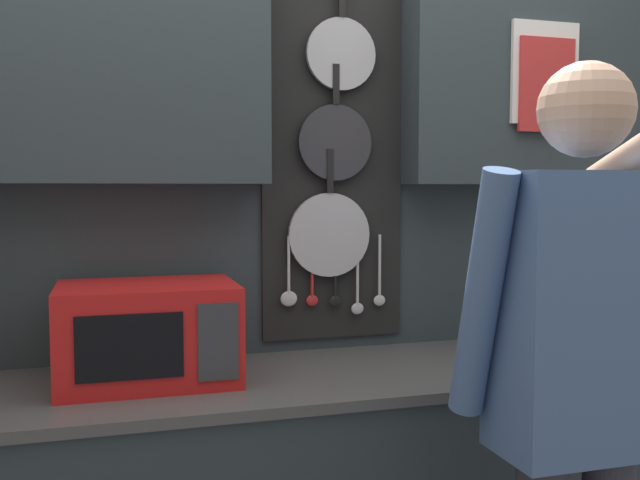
{
  "coord_description": "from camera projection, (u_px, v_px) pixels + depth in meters",
  "views": [
    {
      "loc": [
        -0.62,
        -2.01,
        1.46
      ],
      "look_at": [
        0.03,
        0.19,
        1.29
      ],
      "focal_mm": 40.0,
      "sensor_mm": 36.0,
      "label": 1
    }
  ],
  "objects": [
    {
      "name": "microwave",
      "position": [
        148.0,
        332.0,
        2.02
      ],
      "size": [
        0.49,
        0.37,
        0.28
      ],
      "color": "red",
      "rests_on": "base_cabinet_counter"
    },
    {
      "name": "utensil_crock",
      "position": [
        500.0,
        329.0,
        2.35
      ],
      "size": [
        0.11,
        0.11,
        0.34
      ],
      "color": "white",
      "rests_on": "base_cabinet_counter"
    },
    {
      "name": "person",
      "position": [
        576.0,
        369.0,
        1.64
      ],
      "size": [
        0.54,
        0.65,
        1.74
      ],
      "color": "#383842",
      "rests_on": "ground_plane"
    },
    {
      "name": "back_wall_unit",
      "position": [
        303.0,
        186.0,
        2.35
      ],
      "size": [
        3.04,
        0.23,
        2.33
      ],
      "color": "#2D383D",
      "rests_on": "ground_plane"
    }
  ]
}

